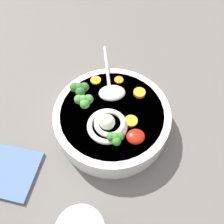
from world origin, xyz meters
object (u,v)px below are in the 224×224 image
Objects in this scene: noodle_pile at (108,124)px; soup_bowl at (112,119)px; folded_napkin at (4,170)px; soup_spoon at (109,88)px.

soup_bowl is at bearing 62.36° from noodle_pile.
soup_bowl is at bearing 11.17° from folded_napkin.
soup_spoon is (0.93, 5.80, 3.67)cm from soup_bowl.
soup_bowl is 2.78× the size of noodle_pile.
noodle_pile is 9.51cm from soup_spoon.
folded_napkin is at bearing -168.83° from soup_bowl.
folded_napkin is (-23.08, -1.58, -6.70)cm from noodle_pile.
folded_napkin is (-24.82, -4.90, -2.67)cm from soup_bowl.
soup_spoon is at bearing 22.57° from folded_napkin.
soup_bowl is at bearing -180.00° from soup_spoon.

